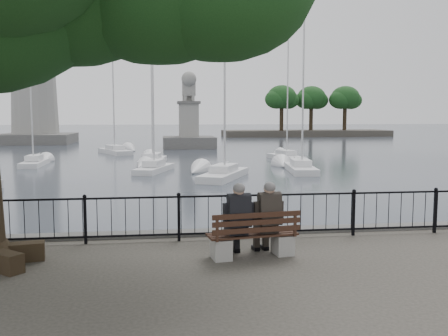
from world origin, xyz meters
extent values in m
cube|color=#4C4A48|center=(0.00, 3.00, -0.50)|extent=(200.00, 0.40, 1.20)
plane|color=#252C36|center=(0.00, 103.00, -1.00)|extent=(260.00, 260.00, 0.00)
cube|color=black|center=(0.00, 2.50, 0.98)|extent=(22.00, 0.04, 0.04)
cube|color=black|center=(0.00, 2.50, 0.15)|extent=(22.00, 0.04, 0.04)
cube|color=gray|center=(-0.25, 0.99, 0.20)|extent=(0.40, 0.49, 0.40)
cube|color=gray|center=(1.01, 1.17, 0.20)|extent=(0.40, 0.49, 0.40)
cube|color=black|center=(0.38, 1.08, 0.44)|extent=(1.81, 0.74, 0.04)
cube|color=black|center=(0.42, 0.82, 0.73)|extent=(1.75, 0.30, 0.39)
cube|color=black|center=(0.07, 1.05, 0.56)|extent=(0.39, 0.34, 0.23)
cube|color=black|center=(0.09, 0.94, 0.93)|extent=(0.46, 0.29, 0.59)
sphere|color=tan|center=(0.08, 0.98, 1.34)|extent=(0.22, 0.22, 0.22)
ellipsoid|color=slate|center=(0.09, 0.95, 1.37)|extent=(0.23, 0.23, 0.20)
cube|color=black|center=(0.03, 1.33, 0.22)|extent=(0.37, 0.47, 0.44)
cube|color=black|center=(0.69, 1.14, 0.56)|extent=(0.39, 0.34, 0.23)
cube|color=black|center=(0.70, 1.03, 0.93)|extent=(0.46, 0.29, 0.59)
sphere|color=tan|center=(0.70, 1.07, 1.34)|extent=(0.22, 0.22, 0.22)
ellipsoid|color=slate|center=(0.70, 1.04, 1.37)|extent=(0.23, 0.23, 0.20)
cube|color=black|center=(0.65, 1.42, 0.22)|extent=(0.37, 0.47, 0.44)
cube|color=#4C4A48|center=(-18.00, 62.00, -0.40)|extent=(9.74, 9.74, 1.40)
cone|color=gray|center=(-18.00, 62.00, 11.68)|extent=(6.23, 6.23, 23.36)
cube|color=#4C4A48|center=(2.00, 50.00, -0.40)|extent=(5.98, 5.98, 1.40)
cube|color=gray|center=(2.00, 50.00, 2.09)|extent=(2.19, 2.59, 3.99)
cube|color=#4C4A48|center=(2.00, 50.00, 4.24)|extent=(2.59, 2.98, 0.30)
cube|color=gray|center=(2.00, 50.30, 5.09)|extent=(1.30, 2.19, 1.40)
cube|color=gray|center=(2.00, 49.30, 5.79)|extent=(1.50, 1.00, 1.60)
sphere|color=gray|center=(2.00, 48.90, 6.88)|extent=(1.70, 1.70, 1.70)
cube|color=silver|center=(-1.78, 25.16, -0.90)|extent=(2.83, 5.10, 0.55)
cube|color=silver|center=(-1.78, 25.16, -0.40)|extent=(1.58, 2.22, 0.41)
cylinder|color=silver|center=(-1.78, 24.89, 4.84)|extent=(0.11, 0.11, 10.88)
cube|color=silver|center=(2.40, 21.04, -0.90)|extent=(3.79, 5.83, 0.63)
cube|color=silver|center=(2.40, 21.04, -0.40)|extent=(2.01, 2.59, 0.47)
cylinder|color=silver|center=(2.40, 20.72, 5.00)|extent=(0.13, 0.13, 11.20)
cube|color=silver|center=(7.96, 23.99, -0.90)|extent=(2.26, 5.78, 0.62)
cube|color=silver|center=(7.96, 23.99, -0.40)|extent=(1.42, 2.42, 0.47)
cylinder|color=silver|center=(7.96, 23.68, 4.35)|extent=(0.12, 0.12, 9.90)
cube|color=silver|center=(-10.73, 30.41, -0.90)|extent=(1.49, 4.93, 0.54)
cube|color=silver|center=(-10.73, 30.41, -0.40)|extent=(1.05, 2.02, 0.41)
cylinder|color=silver|center=(-10.73, 30.14, 5.12)|extent=(0.11, 0.11, 11.45)
cube|color=silver|center=(-1.94, 30.98, -0.90)|extent=(2.27, 5.72, 0.62)
cube|color=silver|center=(-1.94, 30.98, -0.40)|extent=(1.43, 2.40, 0.46)
cylinder|color=silver|center=(-1.94, 30.67, 4.39)|extent=(0.12, 0.12, 9.97)
cube|color=silver|center=(9.30, 33.10, -0.90)|extent=(2.36, 5.26, 0.56)
cube|color=silver|center=(9.30, 33.10, -0.40)|extent=(1.41, 2.23, 0.42)
cylinder|color=silver|center=(9.30, 32.82, 4.19)|extent=(0.11, 0.11, 9.59)
cube|color=silver|center=(-5.78, 41.75, -0.90)|extent=(3.86, 6.06, 0.66)
cube|color=silver|center=(-5.78, 41.75, -0.40)|extent=(2.06, 2.68, 0.49)
cylinder|color=silver|center=(-5.78, 41.42, 6.25)|extent=(0.13, 0.13, 13.69)
cube|color=#322F2B|center=(25.00, 80.00, -0.50)|extent=(30.00, 8.00, 1.20)
cylinder|color=black|center=(20.00, 78.00, 2.00)|extent=(0.70, 0.70, 4.00)
ellipsoid|color=#163C17|center=(20.00, 78.00, 6.00)|extent=(5.20, 5.20, 4.16)
cylinder|color=black|center=(26.00, 80.00, 2.00)|extent=(0.70, 0.70, 4.00)
ellipsoid|color=#163C17|center=(26.00, 80.00, 6.00)|extent=(5.20, 5.20, 4.16)
cylinder|color=black|center=(32.00, 79.00, 2.00)|extent=(0.70, 0.70, 4.00)
ellipsoid|color=#163C17|center=(32.00, 79.00, 6.00)|extent=(5.20, 5.20, 4.16)
camera|label=1|loc=(-1.40, -8.29, 2.75)|focal=40.00mm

